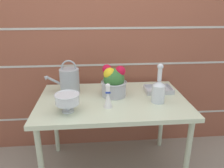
{
  "coord_description": "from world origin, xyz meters",
  "views": [
    {
      "loc": [
        -0.15,
        -1.69,
        1.5
      ],
      "look_at": [
        0.0,
        0.04,
        0.86
      ],
      "focal_mm": 35.0,
      "sensor_mm": 36.0,
      "label": 1
    }
  ],
  "objects_px": {
    "watering_can": "(69,81)",
    "crystal_pedestal_bowl": "(67,99)",
    "figurine_vase": "(108,98)",
    "wire_tray": "(158,90)",
    "flower_planter": "(114,82)",
    "glass_decanter": "(159,89)"
  },
  "relations": [
    {
      "from": "crystal_pedestal_bowl",
      "to": "glass_decanter",
      "type": "distance_m",
      "value": 0.73
    },
    {
      "from": "glass_decanter",
      "to": "wire_tray",
      "type": "xyz_separation_m",
      "value": [
        0.07,
        0.22,
        -0.1
      ]
    },
    {
      "from": "flower_planter",
      "to": "wire_tray",
      "type": "relative_size",
      "value": 1.11
    },
    {
      "from": "figurine_vase",
      "to": "wire_tray",
      "type": "height_order",
      "value": "figurine_vase"
    },
    {
      "from": "watering_can",
      "to": "crystal_pedestal_bowl",
      "type": "bearing_deg",
      "value": -87.07
    },
    {
      "from": "watering_can",
      "to": "crystal_pedestal_bowl",
      "type": "distance_m",
      "value": 0.36
    },
    {
      "from": "crystal_pedestal_bowl",
      "to": "flower_planter",
      "type": "bearing_deg",
      "value": 36.3
    },
    {
      "from": "figurine_vase",
      "to": "wire_tray",
      "type": "bearing_deg",
      "value": 30.45
    },
    {
      "from": "crystal_pedestal_bowl",
      "to": "figurine_vase",
      "type": "distance_m",
      "value": 0.31
    },
    {
      "from": "glass_decanter",
      "to": "figurine_vase",
      "type": "bearing_deg",
      "value": -171.63
    },
    {
      "from": "flower_planter",
      "to": "crystal_pedestal_bowl",
      "type": "bearing_deg",
      "value": -143.7
    },
    {
      "from": "flower_planter",
      "to": "glass_decanter",
      "type": "bearing_deg",
      "value": -25.1
    },
    {
      "from": "wire_tray",
      "to": "watering_can",
      "type": "bearing_deg",
      "value": 177.93
    },
    {
      "from": "watering_can",
      "to": "crystal_pedestal_bowl",
      "type": "height_order",
      "value": "watering_can"
    },
    {
      "from": "flower_planter",
      "to": "wire_tray",
      "type": "distance_m",
      "value": 0.44
    },
    {
      "from": "glass_decanter",
      "to": "crystal_pedestal_bowl",
      "type": "bearing_deg",
      "value": -171.49
    },
    {
      "from": "crystal_pedestal_bowl",
      "to": "flower_planter",
      "type": "xyz_separation_m",
      "value": [
        0.37,
        0.27,
        0.03
      ]
    },
    {
      "from": "flower_planter",
      "to": "figurine_vase",
      "type": "xyz_separation_m",
      "value": [
        -0.07,
        -0.22,
        -0.05
      ]
    },
    {
      "from": "watering_can",
      "to": "flower_planter",
      "type": "height_order",
      "value": "watering_can"
    },
    {
      "from": "flower_planter",
      "to": "wire_tray",
      "type": "bearing_deg",
      "value": 8.12
    },
    {
      "from": "crystal_pedestal_bowl",
      "to": "wire_tray",
      "type": "xyz_separation_m",
      "value": [
        0.79,
        0.33,
        -0.09
      ]
    },
    {
      "from": "watering_can",
      "to": "figurine_vase",
      "type": "relative_size",
      "value": 1.61
    }
  ]
}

